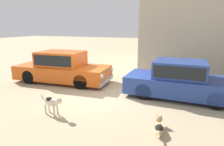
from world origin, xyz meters
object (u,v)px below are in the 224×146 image
Objects in this scene: parked_sedan_nearest at (62,67)px; stray_dog_tan at (159,127)px; parked_sedan_second at (180,80)px; stray_dog_spotted at (52,102)px.

stray_dog_tan is (5.27, -3.16, -0.61)m from parked_sedan_nearest.
parked_sedan_nearest is 5.63m from parked_sedan_second.
stray_dog_tan is at bearing 12.24° from stray_dog_spotted.
parked_sedan_second is 3.07m from stray_dog_tan.
stray_dog_spotted is at bearing 84.76° from stray_dog_tan.
stray_dog_spotted is at bearing -138.43° from parked_sedan_second.
stray_dog_spotted is at bearing -63.31° from parked_sedan_nearest.
parked_sedan_nearest reaches higher than stray_dog_spotted.
stray_dog_spotted is 3.33m from stray_dog_tan.
parked_sedan_nearest is at bearing 50.91° from stray_dog_tan.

